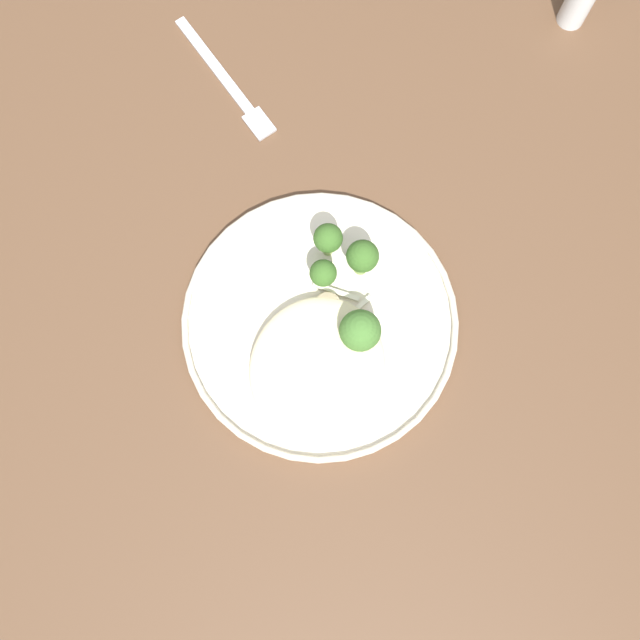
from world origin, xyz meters
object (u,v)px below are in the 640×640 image
at_px(broccoli_floret_tall_stalk, 323,274).
at_px(seared_scallop_tilted_round, 285,348).
at_px(seared_scallop_left_edge, 307,376).
at_px(dinner_plate, 320,323).
at_px(broccoli_floret_center_pile, 362,257).
at_px(seared_scallop_large_seared, 332,419).
at_px(broccoli_floret_right_tilted, 360,331).
at_px(dinner_fork, 227,81).
at_px(pepper_shaker, 580,0).
at_px(broccoli_floret_small_sprig, 326,238).
at_px(seared_scallop_center_golden, 328,305).

bearing_deg(broccoli_floret_tall_stalk, seared_scallop_tilted_round, -4.94).
relative_size(seared_scallop_tilted_round, seared_scallop_left_edge, 1.57).
height_order(dinner_plate, broccoli_floret_center_pile, broccoli_floret_center_pile).
height_order(seared_scallop_tilted_round, seared_scallop_large_seared, seared_scallop_tilted_round).
relative_size(broccoli_floret_right_tilted, dinner_fork, 0.35).
xyz_separation_m(dinner_fork, pepper_shaker, (-0.24, 0.34, 0.03)).
bearing_deg(broccoli_floret_center_pile, pepper_shaker, 164.33).
relative_size(broccoli_floret_right_tilted, pepper_shaker, 0.88).
bearing_deg(broccoli_floret_tall_stalk, broccoli_floret_small_sprig, -161.90).
bearing_deg(seared_scallop_tilted_round, broccoli_floret_right_tilted, 122.67).
xyz_separation_m(dinner_plate, broccoli_floret_small_sprig, (-0.08, -0.03, 0.04)).
height_order(seared_scallop_center_golden, seared_scallop_left_edge, seared_scallop_left_edge).
relative_size(seared_scallop_tilted_round, broccoli_floret_tall_stalk, 0.69).
xyz_separation_m(seared_scallop_large_seared, pepper_shaker, (-0.55, 0.07, 0.01)).
distance_m(broccoli_floret_center_pile, broccoli_floret_tall_stalk, 0.04).
xyz_separation_m(seared_scallop_left_edge, pepper_shaker, (-0.52, 0.11, 0.01)).
distance_m(dinner_plate, pepper_shaker, 0.48).
xyz_separation_m(seared_scallop_center_golden, pepper_shaker, (-0.44, 0.12, 0.01)).
xyz_separation_m(seared_scallop_tilted_round, seared_scallop_left_edge, (0.02, 0.03, 0.00)).
xyz_separation_m(seared_scallop_tilted_round, seared_scallop_center_golden, (-0.06, 0.02, -0.00)).
height_order(broccoli_floret_right_tilted, dinner_fork, broccoli_floret_right_tilted).
bearing_deg(broccoli_floret_center_pile, seared_scallop_large_seared, 12.19).
xyz_separation_m(seared_scallop_left_edge, seared_scallop_large_seared, (0.03, 0.04, -0.00)).
height_order(seared_scallop_large_seared, pepper_shaker, pepper_shaker).
relative_size(seared_scallop_center_golden, seared_scallop_left_edge, 1.14).
bearing_deg(dinner_plate, broccoli_floret_center_pile, 167.28).
height_order(dinner_plate, broccoli_floret_tall_stalk, broccoli_floret_tall_stalk).
bearing_deg(dinner_fork, broccoli_floret_right_tilted, 49.05).
relative_size(seared_scallop_large_seared, broccoli_floret_small_sprig, 0.55).
height_order(seared_scallop_large_seared, broccoli_floret_right_tilted, broccoli_floret_right_tilted).
height_order(seared_scallop_tilted_round, broccoli_floret_center_pile, broccoli_floret_center_pile).
relative_size(broccoli_floret_tall_stalk, pepper_shaker, 0.76).
distance_m(seared_scallop_left_edge, broccoli_floret_small_sprig, 0.14).
bearing_deg(pepper_shaker, broccoli_floret_small_sprig, -21.37).
distance_m(seared_scallop_tilted_round, seared_scallop_left_edge, 0.04).
bearing_deg(seared_scallop_center_golden, pepper_shaker, 164.27).
bearing_deg(broccoli_floret_center_pile, broccoli_floret_tall_stalk, -43.56).
height_order(seared_scallop_tilted_round, broccoli_floret_small_sprig, broccoli_floret_small_sprig).
height_order(seared_scallop_center_golden, dinner_fork, seared_scallop_center_golden).
xyz_separation_m(dinner_plate, seared_scallop_left_edge, (0.06, 0.01, 0.01)).
height_order(dinner_plate, pepper_shaker, pepper_shaker).
bearing_deg(broccoli_floret_right_tilted, pepper_shaker, 169.91).
relative_size(dinner_plate, dinner_fork, 1.72).
height_order(seared_scallop_center_golden, pepper_shaker, pepper_shaker).
bearing_deg(seared_scallop_left_edge, broccoli_floret_center_pile, 177.97).
bearing_deg(dinner_plate, seared_scallop_large_seared, 29.77).
bearing_deg(seared_scallop_center_golden, seared_scallop_large_seared, 25.06).
bearing_deg(broccoli_floret_right_tilted, broccoli_floret_small_sprig, -137.90).
relative_size(seared_scallop_tilted_round, seared_scallop_large_seared, 1.16).
height_order(seared_scallop_center_golden, broccoli_floret_tall_stalk, broccoli_floret_tall_stalk).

